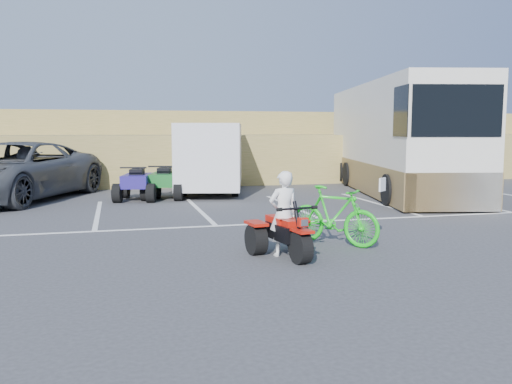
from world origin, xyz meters
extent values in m
plane|color=#37373A|center=(0.00, 0.00, 0.00)|extent=(100.00, 100.00, 0.00)
cube|color=white|center=(-2.70, 5.00, 0.00)|extent=(0.12, 5.00, 0.01)
cube|color=white|center=(0.00, 5.00, 0.00)|extent=(0.12, 5.00, 0.01)
cube|color=white|center=(2.70, 5.00, 0.00)|extent=(0.12, 5.00, 0.01)
cube|color=white|center=(5.40, 5.00, 0.00)|extent=(0.12, 5.00, 0.01)
cube|color=white|center=(8.10, 5.00, 0.00)|extent=(0.12, 5.00, 0.01)
cube|color=white|center=(0.00, 2.40, 0.00)|extent=(28.00, 0.12, 0.01)
cube|color=olive|center=(0.00, 14.00, 1.00)|extent=(40.00, 6.00, 2.00)
cube|color=olive|center=(0.00, 17.50, 2.00)|extent=(40.00, 4.00, 2.20)
imported|color=white|center=(0.61, -0.82, 0.75)|extent=(0.60, 0.44, 1.50)
imported|color=#14BF19|center=(1.83, -0.18, 0.57)|extent=(1.64, 1.79, 1.14)
imported|color=#3F4246|center=(-5.27, 8.55, 0.92)|extent=(5.52, 7.30, 1.84)
cube|color=silver|center=(1.11, 9.25, 1.34)|extent=(3.25, 5.54, 2.16)
cylinder|color=black|center=(1.11, 9.25, 0.30)|extent=(1.99, 1.04, 0.61)
cube|color=silver|center=(7.52, 7.71, 1.93)|extent=(4.77, 10.73, 3.75)
cube|color=brown|center=(7.52, 7.71, 0.57)|extent=(4.82, 10.74, 1.04)
cube|color=black|center=(6.40, 2.60, 2.71)|extent=(2.34, 0.53, 1.35)
camera|label=1|loc=(-2.22, -9.77, 2.21)|focal=38.00mm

